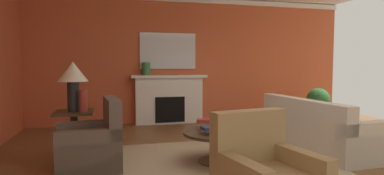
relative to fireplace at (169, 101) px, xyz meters
The scene contains 17 objects.
ground_plane 3.26m from the fireplace, 79.61° to the right, with size 9.87×9.87×0.00m, color brown.
wall_fireplace 1.16m from the fireplace, 19.96° to the left, with size 8.19×0.12×3.06m, color #C65633.
crown_moulding 2.50m from the fireplace, 12.69° to the left, with size 8.19×0.08×0.12m, color white.
area_rug 3.23m from the fireplace, 87.53° to the right, with size 3.05×2.53×0.01m, color tan.
fireplace is the anchor object (origin of this frame).
mantel_mirror 1.19m from the fireplace, 90.00° to the left, with size 1.35×0.04×0.86m, color silver.
sofa 3.53m from the fireplace, 55.99° to the right, with size 0.99×2.14×0.85m.
armchair_near_window 3.44m from the fireplace, 117.80° to the right, with size 0.89×0.89×0.95m.
coffee_table 3.19m from the fireplace, 87.53° to the right, with size 1.00×1.00×0.45m.
side_table 3.03m from the fireplace, 128.56° to the right, with size 0.56×0.56×0.70m.
table_lamp 3.10m from the fireplace, 128.56° to the right, with size 0.44×0.44×0.75m.
vase_on_side_table 3.04m from the fireplace, 124.93° to the right, with size 0.12×0.12×0.33m, color #9E3328.
vase_mantel_left 0.94m from the fireplace, behind, with size 0.20×0.20×0.30m, color #33703D.
book_red_cover 3.08m from the fireplace, 89.45° to the right, with size 0.24×0.17×0.06m, color tan.
book_art_folio 3.32m from the fireplace, 90.63° to the right, with size 0.20×0.18×0.05m, color navy.
book_small_novel 3.02m from the fireplace, 90.24° to the right, with size 0.22×0.16×0.05m, color maroon.
potted_plant 3.68m from the fireplace, 10.60° to the right, with size 0.56×0.56×0.83m.
Camera 1 is at (-1.89, -4.19, 1.39)m, focal length 29.25 mm.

